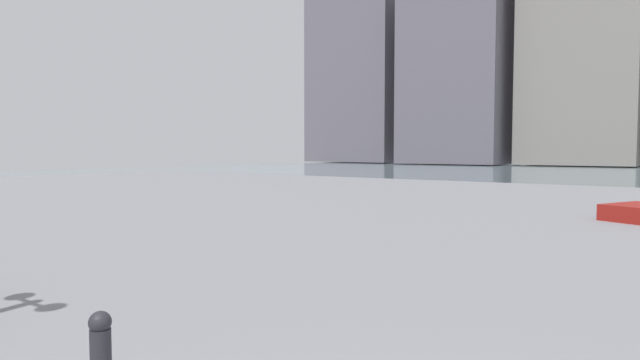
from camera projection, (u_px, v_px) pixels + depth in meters
building_annex at (459, 75)px, 66.35m from camera, size 12.45×10.72×21.99m
building_highrise at (362, 46)px, 76.53m from camera, size 13.25×10.09×33.13m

